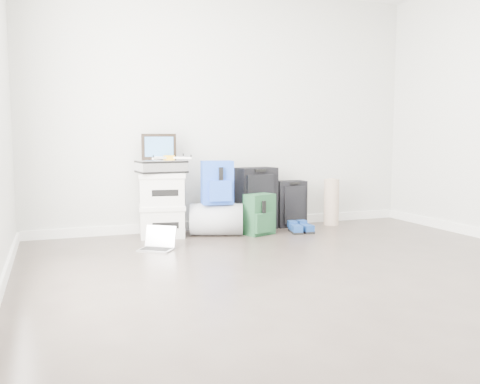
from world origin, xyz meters
name	(u,v)px	position (x,y,z in m)	size (l,w,h in m)	color
ground	(346,286)	(0.00, 0.00, 0.00)	(5.00, 5.00, 0.00)	#392F2A
room_envelope	(350,34)	(0.00, 0.02, 1.72)	(4.52, 5.02, 2.71)	beige
boxes_stack	(162,205)	(-0.83, 2.22, 0.34)	(0.52, 0.44, 0.67)	silver
briefcase	(161,167)	(-0.83, 2.22, 0.74)	(0.47, 0.34, 0.14)	#B2B2B7
painting	(159,147)	(-0.83, 2.32, 0.94)	(0.35, 0.14, 0.27)	black
drone	(169,158)	(-0.75, 2.20, 0.83)	(0.42, 0.42, 0.05)	gold
duffel_bag	(217,219)	(-0.27, 2.09, 0.17)	(0.34, 0.34, 0.55)	gray
blue_backpack	(217,183)	(-0.27, 2.06, 0.56)	(0.35, 0.28, 0.45)	blue
large_suitcase	(256,198)	(0.26, 2.31, 0.35)	(0.49, 0.36, 0.70)	black
green_backpack	(260,215)	(0.17, 1.97, 0.21)	(0.36, 0.32, 0.44)	#12321C
carry_on	(291,204)	(0.70, 2.31, 0.27)	(0.35, 0.24, 0.54)	black
shoes	(300,228)	(0.64, 1.93, 0.04)	(0.25, 0.28, 0.09)	black
rolled_rug	(331,202)	(1.21, 2.25, 0.27)	(0.18, 0.18, 0.55)	tan
laptop	(158,244)	(-1.00, 1.62, 0.05)	(0.37, 0.35, 0.21)	silver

